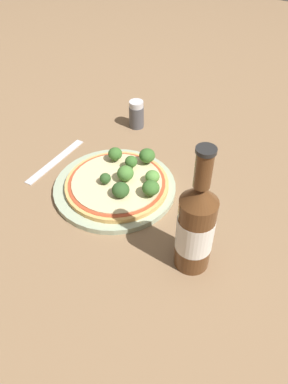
{
  "coord_description": "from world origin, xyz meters",
  "views": [
    {
      "loc": [
        0.36,
        -0.46,
        0.53
      ],
      "look_at": [
        0.1,
        -0.03,
        0.06
      ],
      "focal_mm": 35.0,
      "sensor_mm": 36.0,
      "label": 1
    }
  ],
  "objects_px": {
    "beer_bottle": "(196,226)",
    "fork": "(56,161)",
    "pepper_shaker": "(136,114)",
    "pizza": "(118,183)"
  },
  "relations": [
    {
      "from": "pizza",
      "to": "fork",
      "type": "distance_m",
      "value": 0.18
    },
    {
      "from": "pizza",
      "to": "fork",
      "type": "relative_size",
      "value": 1.16
    },
    {
      "from": "beer_bottle",
      "to": "fork",
      "type": "xyz_separation_m",
      "value": [
        -0.39,
        0.09,
        -0.09
      ]
    },
    {
      "from": "pizza",
      "to": "beer_bottle",
      "type": "height_order",
      "value": "beer_bottle"
    },
    {
      "from": "pepper_shaker",
      "to": "pizza",
      "type": "bearing_deg",
      "value": -66.83
    },
    {
      "from": "pizza",
      "to": "pepper_shaker",
      "type": "distance_m",
      "value": 0.25
    },
    {
      "from": "pepper_shaker",
      "to": "fork",
      "type": "relative_size",
      "value": 0.38
    },
    {
      "from": "pizza",
      "to": "pepper_shaker",
      "type": "height_order",
      "value": "pepper_shaker"
    },
    {
      "from": "beer_bottle",
      "to": "pepper_shaker",
      "type": "relative_size",
      "value": 3.4
    },
    {
      "from": "beer_bottle",
      "to": "fork",
      "type": "distance_m",
      "value": 0.41
    }
  ]
}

